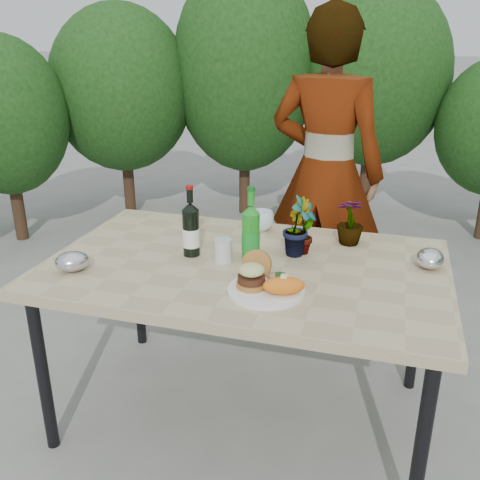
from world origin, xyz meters
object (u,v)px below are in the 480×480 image
(wine_bottle, at_px, (191,230))
(person, at_px, (326,173))
(patio_table, at_px, (245,276))
(dinner_plate, at_px, (266,291))

(wine_bottle, distance_m, person, 1.08)
(patio_table, distance_m, dinner_plate, 0.28)
(patio_table, xyz_separation_m, wine_bottle, (-0.24, 0.02, 0.17))
(patio_table, xyz_separation_m, person, (0.18, 1.01, 0.20))
(patio_table, height_order, wine_bottle, wine_bottle)
(dinner_plate, bearing_deg, person, 88.34)
(patio_table, xyz_separation_m, dinner_plate, (0.14, -0.23, 0.06))
(patio_table, distance_m, person, 1.05)
(wine_bottle, height_order, person, person)
(patio_table, bearing_deg, wine_bottle, 175.47)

